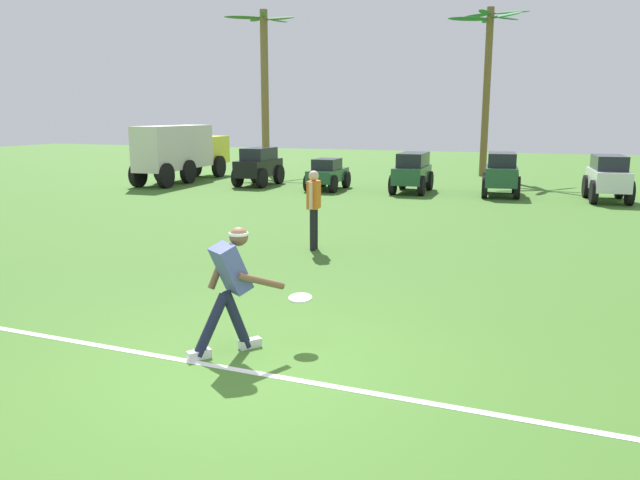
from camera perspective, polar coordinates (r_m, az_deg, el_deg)
The scene contains 13 objects.
ground_plane at distance 6.66m, azimuth -6.91°, elevation -11.91°, with size 80.00×80.00×0.00m, color #3D6B25.
field_line_paint at distance 6.67m, azimuth -6.82°, elevation -11.81°, with size 24.38×0.09×0.01m, color white.
frisbee_thrower at distance 6.96m, azimuth -8.16°, elevation -3.94°, with size 0.87×0.84×1.42m.
frisbee_in_flight at distance 7.22m, azimuth -1.82°, elevation -5.32°, with size 0.30×0.30×0.05m.
teammate_near_sideline at distance 12.17m, azimuth -0.57°, elevation 3.46°, with size 0.23×0.50×1.56m.
parked_car_slot_a at distance 23.61m, azimuth -5.62°, elevation 6.80°, with size 1.20×2.37×1.40m.
parked_car_slot_b at distance 22.12m, azimuth 0.70°, elevation 6.08°, with size 1.13×2.22×1.10m.
parked_car_slot_c at distance 21.68m, azimuth 8.44°, elevation 6.26°, with size 1.21×2.43×1.34m.
parked_car_slot_d at distance 21.34m, azimuth 16.23°, elevation 5.91°, with size 1.37×2.43×1.40m.
parked_car_slot_e at distance 21.10m, azimuth 24.84°, elevation 5.25°, with size 1.37×2.43×1.40m.
box_truck at distance 25.46m, azimuth -12.52°, elevation 8.02°, with size 1.66×5.96×2.20m.
palm_tree_far_left at distance 30.31m, azimuth -5.08°, elevation 14.25°, with size 3.20×3.07×7.36m.
palm_tree_left_of_centre at distance 27.93m, azimuth 15.08°, elevation 14.42°, with size 3.25×2.93×6.95m.
Camera 1 is at (2.86, -5.41, 2.63)m, focal length 35.00 mm.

